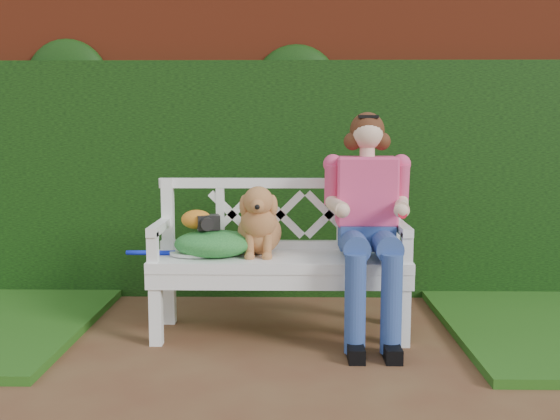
{
  "coord_description": "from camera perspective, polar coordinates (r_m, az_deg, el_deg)",
  "views": [
    {
      "loc": [
        0.14,
        -3.07,
        1.23
      ],
      "look_at": [
        0.08,
        0.73,
        0.75
      ],
      "focal_mm": 42.0,
      "sensor_mm": 36.0,
      "label": 1
    }
  ],
  "objects": [
    {
      "name": "camera_item",
      "position": [
        3.84,
        -6.27,
        -1.07
      ],
      "size": [
        0.15,
        0.13,
        0.09
      ],
      "primitive_type": "cube",
      "rotation": [
        0.0,
        0.0,
        0.25
      ],
      "color": "black",
      "rests_on": "green_bag"
    },
    {
      "name": "garden_bench",
      "position": [
        3.93,
        -0.0,
        -7.4
      ],
      "size": [
        1.64,
        0.77,
        0.48
      ],
      "primitive_type": null,
      "rotation": [
        0.0,
        0.0,
        0.11
      ],
      "color": "white",
      "rests_on": "ground"
    },
    {
      "name": "ivy_hedge",
      "position": [
        4.77,
        -0.76,
        2.61
      ],
      "size": [
        10.0,
        0.18,
        1.7
      ],
      "primitive_type": "cube",
      "color": "#1D4D0F",
      "rests_on": "ground"
    },
    {
      "name": "baseball_glove",
      "position": [
        3.87,
        -7.28,
        -0.82
      ],
      "size": [
        0.21,
        0.18,
        0.11
      ],
      "primitive_type": "ellipsoid",
      "rotation": [
        0.0,
        0.0,
        0.29
      ],
      "color": "orange",
      "rests_on": "green_bag"
    },
    {
      "name": "ground",
      "position": [
        3.31,
        -1.62,
        -14.59
      ],
      "size": [
        60.0,
        60.0,
        0.0
      ],
      "primitive_type": "plane",
      "color": "#572E1D"
    },
    {
      "name": "green_bag",
      "position": [
        3.86,
        -5.79,
        -2.86
      ],
      "size": [
        0.54,
        0.47,
        0.16
      ],
      "primitive_type": null,
      "rotation": [
        0.0,
        0.0,
        -0.29
      ],
      "color": "#3F9235",
      "rests_on": "garden_bench"
    },
    {
      "name": "seated_woman",
      "position": [
        3.86,
        7.56,
        -1.87
      ],
      "size": [
        0.6,
        0.76,
        1.25
      ],
      "primitive_type": null,
      "rotation": [
        0.0,
        0.0,
        0.1
      ],
      "color": "#F2516A",
      "rests_on": "ground"
    },
    {
      "name": "brick_wall",
      "position": [
        4.98,
        -0.69,
        5.68
      ],
      "size": [
        10.0,
        0.3,
        2.2
      ],
      "primitive_type": "cube",
      "color": "maroon",
      "rests_on": "ground"
    },
    {
      "name": "dog",
      "position": [
        3.86,
        -1.82,
        -0.84
      ],
      "size": [
        0.3,
        0.4,
        0.42
      ],
      "primitive_type": null,
      "rotation": [
        0.0,
        0.0,
        -0.05
      ],
      "color": "#B18244",
      "rests_on": "garden_bench"
    },
    {
      "name": "tennis_racket",
      "position": [
        3.91,
        -7.72,
        -3.71
      ],
      "size": [
        0.65,
        0.44,
        0.03
      ],
      "primitive_type": null,
      "rotation": [
        0.0,
        0.0,
        0.34
      ],
      "color": "white",
      "rests_on": "garden_bench"
    }
  ]
}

